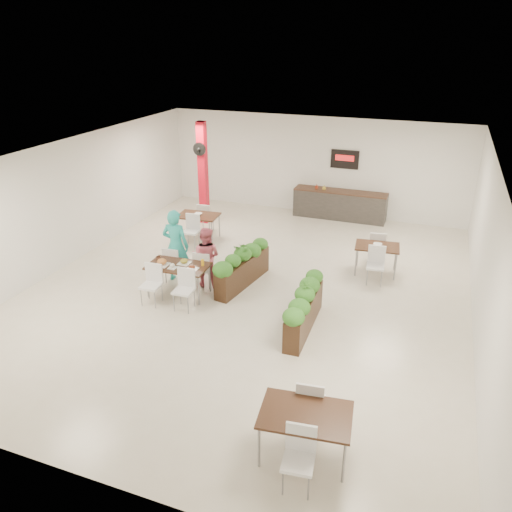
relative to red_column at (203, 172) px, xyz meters
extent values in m
plane|color=beige|center=(3.00, -3.79, -1.64)|extent=(12.00, 12.00, 0.00)
cube|color=white|center=(3.00, 2.21, -0.04)|extent=(10.00, 0.10, 3.20)
cube|color=white|center=(3.00, -9.79, -0.04)|extent=(10.00, 0.10, 3.20)
cube|color=white|center=(-2.00, -3.79, -0.04)|extent=(0.10, 12.00, 3.20)
cube|color=white|center=(8.00, -3.79, -0.04)|extent=(0.10, 12.00, 3.20)
cube|color=white|center=(3.00, -3.79, 1.56)|extent=(10.00, 12.00, 0.04)
cube|color=red|center=(0.00, 0.01, -0.04)|extent=(0.25, 0.25, 3.20)
cylinder|color=black|center=(0.00, -0.17, 0.76)|extent=(0.40, 0.06, 0.40)
sphere|color=black|center=(0.00, -0.21, 0.76)|extent=(0.12, 0.12, 0.12)
cube|color=#2A2826|center=(4.00, 1.86, -1.19)|extent=(3.00, 0.60, 0.90)
cube|color=black|center=(4.00, 1.86, -0.72)|extent=(3.00, 0.62, 0.04)
cube|color=black|center=(4.00, 2.17, 0.26)|extent=(0.90, 0.04, 0.60)
cube|color=red|center=(4.00, 2.14, 0.31)|extent=(0.60, 0.02, 0.18)
imported|color=maroon|center=(3.20, 1.86, -0.61)|extent=(0.09, 0.09, 0.19)
imported|color=gold|center=(3.45, 1.86, -0.62)|extent=(0.13, 0.13, 0.17)
cube|color=black|center=(1.57, -4.62, -0.91)|extent=(1.44, 0.87, 0.04)
cylinder|color=gray|center=(0.95, -5.00, -1.29)|extent=(0.04, 0.04, 0.71)
cylinder|color=gray|center=(2.23, -4.93, -1.29)|extent=(0.04, 0.04, 0.71)
cylinder|color=gray|center=(0.92, -4.32, -1.29)|extent=(0.04, 0.04, 0.71)
cylinder|color=gray|center=(2.19, -4.25, -1.29)|extent=(0.04, 0.04, 0.71)
cube|color=white|center=(1.14, -4.04, -1.19)|extent=(0.44, 0.44, 0.05)
cube|color=white|center=(1.15, -4.23, -0.94)|extent=(0.42, 0.06, 0.45)
cylinder|color=gray|center=(1.30, -3.87, -1.43)|extent=(0.02, 0.02, 0.43)
cylinder|color=gray|center=(0.96, -3.88, -1.43)|extent=(0.02, 0.02, 0.43)
cylinder|color=gray|center=(1.32, -4.20, -1.43)|extent=(0.02, 0.02, 0.43)
cylinder|color=gray|center=(0.98, -4.22, -1.43)|extent=(0.02, 0.02, 0.43)
cube|color=white|center=(1.94, -4.00, -1.19)|extent=(0.44, 0.44, 0.05)
cube|color=white|center=(1.95, -4.19, -0.94)|extent=(0.42, 0.06, 0.45)
cylinder|color=gray|center=(2.10, -3.82, -1.43)|extent=(0.02, 0.02, 0.43)
cylinder|color=gray|center=(1.76, -3.84, -1.43)|extent=(0.02, 0.02, 0.43)
cylinder|color=gray|center=(2.12, -4.16, -1.43)|extent=(0.02, 0.02, 0.43)
cylinder|color=gray|center=(1.78, -4.18, -1.43)|extent=(0.02, 0.02, 0.43)
cube|color=white|center=(1.20, -5.24, -1.19)|extent=(0.44, 0.44, 0.05)
cube|color=white|center=(1.19, -5.05, -0.94)|extent=(0.42, 0.06, 0.45)
cylinder|color=gray|center=(1.04, -5.42, -1.43)|extent=(0.02, 0.02, 0.43)
cylinder|color=gray|center=(1.38, -5.40, -1.43)|extent=(0.02, 0.02, 0.43)
cylinder|color=gray|center=(1.03, -5.08, -1.43)|extent=(0.02, 0.02, 0.43)
cylinder|color=gray|center=(1.37, -5.06, -1.43)|extent=(0.02, 0.02, 0.43)
cube|color=white|center=(2.00, -5.20, -1.19)|extent=(0.44, 0.44, 0.05)
cube|color=white|center=(1.99, -5.01, -0.94)|extent=(0.42, 0.06, 0.45)
cylinder|color=gray|center=(1.84, -5.38, -1.43)|extent=(0.02, 0.02, 0.43)
cylinder|color=gray|center=(2.18, -5.36, -1.43)|extent=(0.02, 0.02, 0.43)
cylinder|color=gray|center=(1.82, -5.04, -1.43)|extent=(0.02, 0.02, 0.43)
cylinder|color=gray|center=(2.16, -5.02, -1.43)|extent=(0.02, 0.02, 0.43)
cube|color=white|center=(1.23, -4.74, -0.89)|extent=(0.32, 0.32, 0.01)
ellipsoid|color=brown|center=(1.23, -4.74, -0.81)|extent=(0.22, 0.22, 0.13)
cube|color=white|center=(1.67, -4.50, -0.89)|extent=(0.27, 0.27, 0.01)
ellipsoid|color=orange|center=(1.67, -4.50, -0.82)|extent=(0.18, 0.18, 0.11)
cube|color=white|center=(1.98, -4.72, -0.89)|extent=(0.27, 0.27, 0.01)
ellipsoid|color=#4D180F|center=(1.98, -4.72, -0.83)|extent=(0.16, 0.16, 0.10)
cube|color=white|center=(1.53, -4.80, -0.89)|extent=(0.19, 0.19, 0.01)
ellipsoid|color=white|center=(1.53, -4.80, -0.84)|extent=(0.12, 0.12, 0.07)
cylinder|color=yellow|center=(2.11, -4.44, -0.82)|extent=(0.07, 0.07, 0.15)
imported|color=brown|center=(1.02, -4.55, -0.84)|extent=(0.12, 0.12, 0.10)
imported|color=#29B1AB|center=(1.17, -3.97, -0.73)|extent=(0.69, 0.47, 1.83)
imported|color=#DD6279|center=(1.97, -3.97, -0.90)|extent=(0.75, 0.60, 1.49)
cube|color=black|center=(2.79, -3.66, -1.30)|extent=(0.66, 2.06, 0.68)
ellipsoid|color=#1D5C1A|center=(2.65, -4.51, -0.85)|extent=(0.40, 0.40, 0.32)
ellipsoid|color=#1D5C1A|center=(2.72, -4.08, -0.85)|extent=(0.40, 0.40, 0.32)
ellipsoid|color=#1D5C1A|center=(2.79, -3.66, -0.85)|extent=(0.40, 0.40, 0.32)
ellipsoid|color=#1D5C1A|center=(2.85, -3.23, -0.85)|extent=(0.40, 0.40, 0.32)
ellipsoid|color=#1D5C1A|center=(2.92, -2.80, -0.85)|extent=(0.40, 0.40, 0.32)
imported|color=#1D5C1A|center=(2.79, -3.66, -0.75)|extent=(0.40, 0.34, 0.44)
cube|color=black|center=(4.70, -5.06, -1.31)|extent=(0.38, 2.02, 0.67)
ellipsoid|color=#1D5C1A|center=(4.72, -5.91, -0.85)|extent=(0.40, 0.40, 0.32)
ellipsoid|color=#1D5C1A|center=(4.71, -5.49, -0.85)|extent=(0.40, 0.40, 0.32)
ellipsoid|color=#1D5C1A|center=(4.70, -5.06, -0.85)|extent=(0.40, 0.40, 0.32)
ellipsoid|color=#1D5C1A|center=(4.69, -4.63, -0.85)|extent=(0.40, 0.40, 0.32)
ellipsoid|color=#1D5C1A|center=(4.68, -4.20, -0.85)|extent=(0.40, 0.40, 0.32)
imported|color=#1D5C1A|center=(4.70, -5.06, -0.75)|extent=(0.24, 0.24, 0.44)
cube|color=black|center=(0.47, -1.36, -0.91)|extent=(1.24, 0.88, 0.04)
cylinder|color=gray|center=(-0.03, -1.74, -1.29)|extent=(0.04, 0.04, 0.71)
cylinder|color=gray|center=(1.02, -1.65, -1.29)|extent=(0.04, 0.04, 0.71)
cylinder|color=gray|center=(-0.09, -1.08, -1.29)|extent=(0.04, 0.04, 0.71)
cylinder|color=gray|center=(0.96, -0.99, -1.29)|extent=(0.04, 0.04, 0.71)
cube|color=white|center=(0.41, -0.76, -1.19)|extent=(0.46, 0.46, 0.05)
cube|color=white|center=(0.43, -0.95, -0.94)|extent=(0.42, 0.08, 0.45)
cylinder|color=gray|center=(0.57, -0.58, -1.43)|extent=(0.02, 0.02, 0.43)
cylinder|color=gray|center=(0.23, -0.61, -1.43)|extent=(0.02, 0.02, 0.43)
cylinder|color=gray|center=(0.60, -0.92, -1.43)|extent=(0.02, 0.02, 0.43)
cylinder|color=gray|center=(0.26, -0.95, -1.43)|extent=(0.02, 0.02, 0.43)
cube|color=white|center=(0.52, -1.96, -1.19)|extent=(0.46, 0.46, 0.05)
cube|color=white|center=(0.50, -1.77, -0.94)|extent=(0.42, 0.08, 0.45)
cylinder|color=gray|center=(0.37, -2.14, -1.43)|extent=(0.02, 0.02, 0.43)
cylinder|color=gray|center=(0.70, -2.11, -1.43)|extent=(0.02, 0.02, 0.43)
cylinder|color=gray|center=(0.34, -1.81, -1.43)|extent=(0.02, 0.02, 0.43)
cylinder|color=gray|center=(0.67, -1.78, -1.43)|extent=(0.02, 0.02, 0.43)
imported|color=white|center=(0.47, -1.36, -0.87)|extent=(0.22, 0.22, 0.05)
cube|color=black|center=(5.71, -1.87, -0.91)|extent=(1.15, 0.83, 0.04)
cylinder|color=gray|center=(5.26, -2.22, -1.29)|extent=(0.04, 0.04, 0.71)
cylinder|color=gray|center=(6.21, -2.12, -1.29)|extent=(0.04, 0.04, 0.71)
cylinder|color=gray|center=(5.20, -1.62, -1.29)|extent=(0.04, 0.04, 0.71)
cylinder|color=gray|center=(6.15, -1.52, -1.29)|extent=(0.04, 0.04, 0.71)
cube|color=white|center=(5.64, -1.27, -1.19)|extent=(0.46, 0.46, 0.05)
cube|color=white|center=(5.66, -1.46, -0.94)|extent=(0.42, 0.08, 0.45)
cylinder|color=gray|center=(5.80, -1.08, -1.43)|extent=(0.02, 0.02, 0.43)
cylinder|color=gray|center=(5.46, -1.12, -1.43)|extent=(0.02, 0.02, 0.43)
cylinder|color=gray|center=(5.83, -1.42, -1.43)|extent=(0.02, 0.02, 0.43)
cylinder|color=gray|center=(5.49, -1.46, -1.43)|extent=(0.02, 0.02, 0.43)
cube|color=white|center=(5.77, -2.46, -1.19)|extent=(0.46, 0.46, 0.05)
cube|color=white|center=(5.75, -2.28, -0.94)|extent=(0.42, 0.08, 0.45)
cylinder|color=gray|center=(5.62, -2.65, -1.43)|extent=(0.02, 0.02, 0.43)
cylinder|color=gray|center=(5.96, -2.62, -1.43)|extent=(0.02, 0.02, 0.43)
cylinder|color=gray|center=(5.58, -2.31, -1.43)|extent=(0.02, 0.02, 0.43)
cylinder|color=gray|center=(5.92, -2.28, -1.43)|extent=(0.02, 0.02, 0.43)
imported|color=white|center=(5.71, -1.87, -0.87)|extent=(0.22, 0.22, 0.05)
cube|color=black|center=(5.61, -8.32, -0.91)|extent=(1.39, 1.01, 0.04)
cylinder|color=gray|center=(5.07, -8.76, -1.29)|extent=(0.04, 0.04, 0.71)
cylinder|color=gray|center=(6.23, -8.62, -1.29)|extent=(0.04, 0.04, 0.71)
cylinder|color=gray|center=(4.98, -8.02, -1.29)|extent=(0.04, 0.04, 0.71)
cylinder|color=gray|center=(6.15, -7.89, -1.29)|extent=(0.04, 0.04, 0.71)
cube|color=white|center=(5.54, -7.73, -1.19)|extent=(0.47, 0.47, 0.05)
cube|color=white|center=(5.56, -7.92, -0.94)|extent=(0.42, 0.09, 0.45)
cylinder|color=gray|center=(5.68, -7.54, -1.43)|extent=(0.02, 0.02, 0.43)
cylinder|color=gray|center=(5.35, -7.58, -1.43)|extent=(0.02, 0.02, 0.43)
cylinder|color=gray|center=(5.72, -7.88, -1.43)|extent=(0.02, 0.02, 0.43)
cylinder|color=gray|center=(5.39, -7.92, -1.43)|extent=(0.02, 0.02, 0.43)
cube|color=white|center=(5.68, -8.92, -1.19)|extent=(0.47, 0.47, 0.05)
cube|color=white|center=(5.66, -8.73, -0.94)|extent=(0.42, 0.09, 0.45)
cylinder|color=gray|center=(5.53, -9.11, -1.43)|extent=(0.02, 0.02, 0.43)
cylinder|color=gray|center=(5.87, -9.07, -1.43)|extent=(0.02, 0.02, 0.43)
cylinder|color=gray|center=(5.49, -8.77, -1.43)|extent=(0.02, 0.02, 0.43)
cylinder|color=gray|center=(5.83, -8.73, -1.43)|extent=(0.02, 0.02, 0.43)
camera|label=1|loc=(6.86, -13.69, 3.99)|focal=35.00mm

